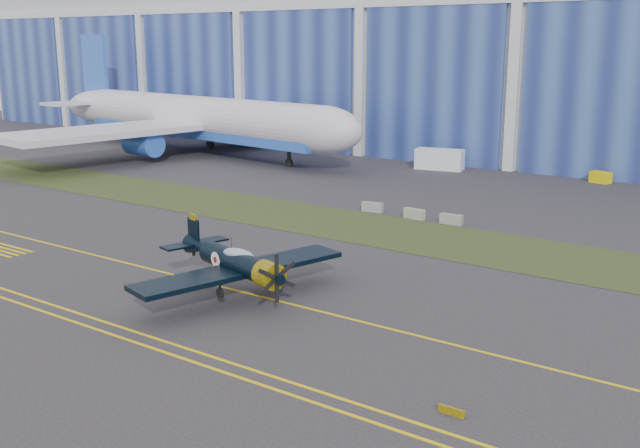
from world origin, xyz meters
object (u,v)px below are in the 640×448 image
Objects in this scene: shipping_container at (440,159)px; tug at (601,177)px; jetliner at (196,71)px; warbird at (235,261)px.

shipping_container reaches higher than tug.
jetliner is at bearing -152.65° from tug.
shipping_container is (34.60, 7.18, -10.28)m from jetliner.
shipping_container is at bearing 18.92° from jetliner.
jetliner reaches higher than tug.
tug is at bearing -5.07° from shipping_container.
warbird is at bearing -36.25° from jetliner.
jetliner is 55.55m from tug.
shipping_container is at bearing 118.05° from warbird.
jetliner is (-46.42, 43.96, 9.24)m from warbird.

